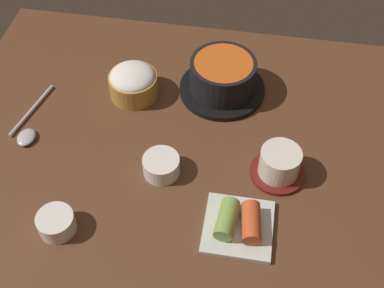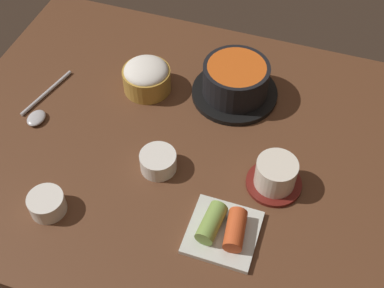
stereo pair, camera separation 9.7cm
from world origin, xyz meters
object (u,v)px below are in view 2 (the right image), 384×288
stone_pot (236,82)px  side_bowl_near (47,203)px  spoon (40,110)px  tea_cup_with_saucer (275,175)px  banchan_cup_center (158,161)px  rice_bowl (147,76)px  kimchi_plate (223,229)px

stone_pot → side_bowl_near: bearing=-121.7°
stone_pot → spoon: stone_pot is taller
tea_cup_with_saucer → spoon: 51.65cm
banchan_cup_center → spoon: size_ratio=0.40×
side_bowl_near → stone_pot: bearing=58.3°
rice_bowl → kimchi_plate: rice_bowl is taller
stone_pot → tea_cup_with_saucer: stone_pot is taller
tea_cup_with_saucer → spoon: tea_cup_with_saucer is taller
kimchi_plate → spoon: kimchi_plate is taller
side_bowl_near → rice_bowl: bearing=81.3°
banchan_cup_center → kimchi_plate: kimchi_plate is taller
banchan_cup_center → kimchi_plate: bearing=-32.1°
rice_bowl → banchan_cup_center: 22.33cm
tea_cup_with_saucer → banchan_cup_center: size_ratio=1.49×
side_bowl_near → tea_cup_with_saucer: bearing=26.2°
stone_pot → banchan_cup_center: (-8.65, -23.97, -1.91)cm
tea_cup_with_saucer → rice_bowl: bearing=152.9°
banchan_cup_center → spoon: (-29.38, 5.82, -1.44)cm
tea_cup_with_saucer → kimchi_plate: bearing=-115.0°
kimchi_plate → side_bowl_near: bearing=-170.5°
kimchi_plate → spoon: size_ratio=0.69×
rice_bowl → side_bowl_near: (-5.38, -35.10, -1.54)cm
rice_bowl → tea_cup_with_saucer: size_ratio=0.99×
kimchi_plate → side_bowl_near: (-31.58, -5.31, 0.38)cm
tea_cup_with_saucer → side_bowl_near: bearing=-153.8°
rice_bowl → kimchi_plate: 39.72cm
tea_cup_with_saucer → spoon: bearing=177.1°
stone_pot → side_bowl_near: (-24.27, -39.29, -1.95)cm
stone_pot → kimchi_plate: stone_pot is taller
tea_cup_with_saucer → spoon: size_ratio=0.60×
stone_pot → banchan_cup_center: bearing=-109.8°
tea_cup_with_saucer → banchan_cup_center: (-22.14, -3.23, -0.99)cm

